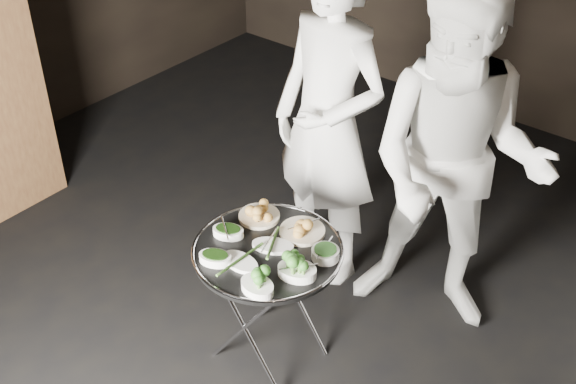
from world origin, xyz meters
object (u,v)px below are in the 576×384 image
Objects in this scene: tray_stand at (269,299)px; waiter_left at (329,125)px; serving_tray at (268,251)px; waiter_right at (456,166)px.

waiter_left reaches higher than tray_stand.
serving_tray is at bearing -90.00° from tray_stand.
serving_tray reaches higher than tray_stand.
serving_tray is at bearing -69.29° from waiter_left.
waiter_left is 0.72m from waiter_right.
tray_stand is 0.97× the size of serving_tray.
tray_stand is 0.37× the size of waiter_left.
serving_tray is 0.83m from waiter_left.
waiter_left is at bearing 106.07° from tray_stand.
waiter_right is at bearing 58.74° from tray_stand.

